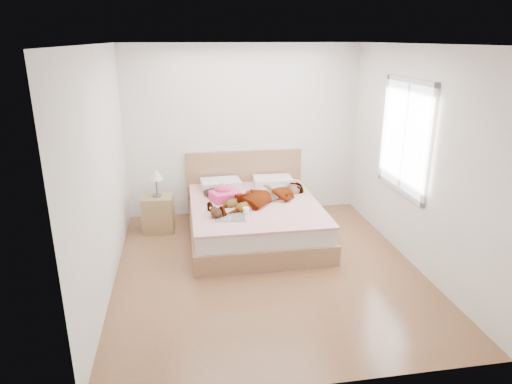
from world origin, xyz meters
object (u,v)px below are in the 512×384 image
(bed, at_px, (254,216))
(nightstand, at_px, (158,210))
(magazine, at_px, (230,218))
(woman, at_px, (262,194))
(coffee_mug, at_px, (246,211))
(plush_toy, at_px, (216,212))
(phone, at_px, (223,183))
(towel, at_px, (225,194))

(bed, height_order, nightstand, bed)
(bed, distance_m, magazine, 0.76)
(woman, xyz_separation_m, coffee_mug, (-0.28, -0.44, -0.06))
(coffee_mug, bearing_deg, magazine, -155.92)
(bed, relative_size, plush_toy, 8.52)
(phone, xyz_separation_m, coffee_mug, (0.22, -0.84, -0.12))
(magazine, relative_size, plush_toy, 1.88)
(plush_toy, bearing_deg, coffee_mug, 5.74)
(bed, bearing_deg, phone, 138.80)
(coffee_mug, height_order, nightstand, nightstand)
(phone, distance_m, magazine, 0.95)
(bed, height_order, magazine, bed)
(towel, relative_size, plush_toy, 1.88)
(coffee_mug, relative_size, plush_toy, 0.50)
(coffee_mug, xyz_separation_m, nightstand, (-1.16, 0.87, -0.25))
(phone, distance_m, towel, 0.26)
(woman, distance_m, magazine, 0.74)
(plush_toy, bearing_deg, magazine, -19.13)
(woman, bearing_deg, magazine, -72.94)
(phone, bearing_deg, plush_toy, -131.19)
(woman, height_order, bed, bed)
(phone, xyz_separation_m, nightstand, (-0.94, 0.03, -0.37))
(woman, relative_size, towel, 3.42)
(towel, relative_size, nightstand, 0.50)
(towel, relative_size, coffee_mug, 3.77)
(towel, xyz_separation_m, coffee_mug, (0.22, -0.60, -0.03))
(plush_toy, bearing_deg, towel, 74.67)
(towel, bearing_deg, magazine, -90.27)
(bed, bearing_deg, woman, -27.22)
(plush_toy, height_order, nightstand, nightstand)
(woman, height_order, nightstand, nightstand)
(woman, relative_size, magazine, 3.43)
(woman, relative_size, coffee_mug, 12.88)
(magazine, bearing_deg, phone, 89.80)
(bed, bearing_deg, towel, 165.15)
(nightstand, bearing_deg, bed, -15.61)
(coffee_mug, bearing_deg, bed, 70.29)
(bed, xyz_separation_m, magazine, (-0.40, -0.59, 0.24))
(coffee_mug, bearing_deg, towel, 110.04)
(phone, height_order, towel, towel)
(phone, relative_size, bed, 0.04)
(phone, bearing_deg, bed, -71.13)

